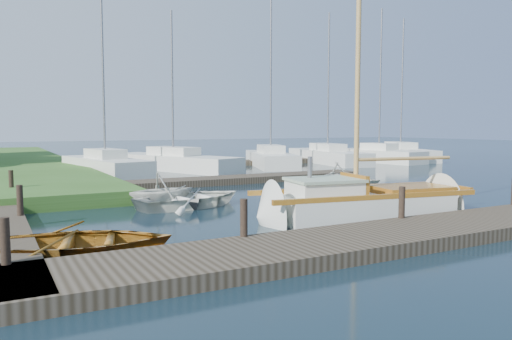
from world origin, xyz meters
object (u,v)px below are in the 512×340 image
mooring_post_4 (20,200)px  sailboat (367,206)px  dinghy (78,238)px  marina_boat_3 (271,158)px  mooring_post_2 (402,202)px  marina_boat_7 (400,153)px  mooring_post_0 (5,241)px  tender_c (335,180)px  mooring_post_5 (11,182)px  tender_b (162,187)px  marina_boat_1 (173,161)px  tender_d (339,173)px  marina_boat_0 (105,164)px  tender_a (191,195)px  marina_boat_5 (328,155)px  marina_boat_6 (379,154)px  mooring_post_1 (244,218)px

mooring_post_4 → sailboat: bearing=-20.7°
dinghy → marina_boat_3: 23.31m
mooring_post_2 → dinghy: mooring_post_2 is taller
sailboat → marina_boat_7: (19.13, 18.11, 0.22)m
mooring_post_0 → marina_boat_3: marina_boat_3 is taller
tender_c → mooring_post_5: bearing=102.0°
mooring_post_2 → marina_boat_7: marina_boat_7 is taller
mooring_post_2 → tender_b: 7.85m
dinghy → marina_boat_1: 19.99m
mooring_post_2 → tender_d: (4.24, 8.01, -0.11)m
tender_b → marina_boat_1: size_ratio=0.24×
mooring_post_0 → mooring_post_4: bearing=84.3°
tender_b → tender_d: size_ratio=1.01×
mooring_post_4 → tender_d: 13.10m
marina_boat_0 → marina_boat_7: bearing=-97.0°
mooring_post_5 → marina_boat_0: 9.75m
mooring_post_5 → tender_a: 6.52m
mooring_post_0 → tender_a: size_ratio=0.22×
sailboat → tender_c: 6.46m
marina_boat_3 → mooring_post_5: bearing=139.5°
dinghy → mooring_post_0: bearing=146.1°
mooring_post_5 → marina_boat_5: 22.99m
mooring_post_4 → marina_boat_6: marina_boat_6 is taller
marina_boat_1 → tender_b: bearing=137.2°
mooring_post_2 → marina_boat_1: (0.62, 19.31, -0.15)m
mooring_post_4 → mooring_post_5: size_ratio=1.00×
mooring_post_5 → dinghy: (0.83, -8.88, -0.31)m
mooring_post_1 → mooring_post_4: (-4.00, 5.00, 0.00)m
mooring_post_0 → tender_d: bearing=31.2°
marina_boat_0 → marina_boat_6: 19.68m
mooring_post_1 → marina_boat_6: marina_boat_6 is taller
mooring_post_2 → tender_c: (3.48, 7.29, -0.30)m
tender_a → marina_boat_1: size_ratio=0.38×
mooring_post_5 → marina_boat_7: marina_boat_7 is taller
sailboat → marina_boat_3: size_ratio=0.91×
mooring_post_4 → dinghy: (0.83, -3.88, -0.31)m
marina_boat_7 → tender_d: bearing=146.8°
marina_boat_6 → marina_boat_7: size_ratio=1.01×
tender_a → marina_boat_1: marina_boat_1 is taller
marina_boat_5 → marina_boat_7: size_ratio=0.97×
mooring_post_2 → marina_boat_0: marina_boat_0 is taller
marina_boat_3 → marina_boat_6: bearing=-73.5°
marina_boat_3 → marina_boat_7: 12.24m
mooring_post_2 → marina_boat_3: (7.21, 19.06, -0.13)m
mooring_post_5 → marina_boat_7: 29.59m
mooring_post_1 → marina_boat_6: (20.62, 18.59, -0.12)m
mooring_post_4 → dinghy: size_ratio=0.21×
mooring_post_0 → sailboat: size_ratio=0.08×
tender_b → tender_d: 8.48m
mooring_post_0 → mooring_post_5: 10.01m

